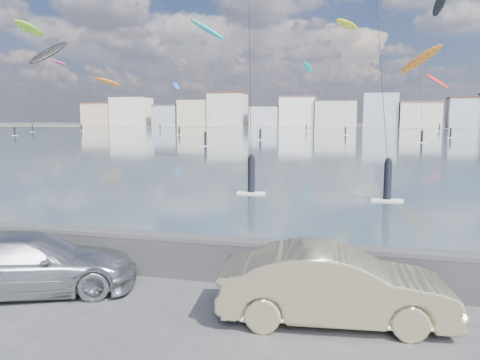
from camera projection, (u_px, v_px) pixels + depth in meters
The scene contains 18 objects.
ground at pixel (132, 326), 8.49m from camera, with size 700.00×700.00×0.00m, color #333335.
bay_water at pixel (341, 136), 96.31m from camera, with size 500.00×177.00×0.00m, color #384554.
far_shore_strip at pixel (352, 127), 200.45m from camera, with size 500.00×60.00×0.00m, color #4C473D.
seawall at pixel (185, 254), 11.00m from camera, with size 400.00×0.36×1.08m.
far_buildings at pixel (355, 112), 185.90m from camera, with size 240.79×13.26×14.60m.
car_silver at pixel (31, 263), 10.06m from camera, with size 1.81×4.44×1.29m, color #ABACB2.
car_champagne at pixel (335, 285), 8.59m from camera, with size 1.48×4.24×1.40m, color tan.
kitesurfer_1 at pixel (440, 7), 97.29m from camera, with size 3.65×16.54×29.48m.
kitesurfer_2 at pixel (420, 61), 76.56m from camera, with size 7.71×11.13×15.68m.
kitesurfer_3 at pixel (437, 82), 147.64m from camera, with size 8.05×16.52×18.30m.
kitesurfer_4 at pixel (207, 31), 115.43m from camera, with size 9.76×16.90×28.86m.
kitesurfer_6 at pixel (107, 83), 151.64m from camera, with size 7.63×19.49×17.43m.
kitesurfer_9 at pixel (307, 69), 140.56m from camera, with size 3.41×11.60×20.68m.
kitesurfer_12 at pixel (58, 64), 132.64m from camera, with size 8.36×10.95×20.84m.
kitesurfer_13 at pixel (48, 53), 107.93m from camera, with size 7.04×15.13×22.65m.
kitesurfer_15 at pixel (176, 87), 160.44m from camera, with size 5.69×14.31×16.69m.
kitesurfer_16 at pixel (347, 26), 106.90m from camera, with size 6.45×12.50×25.97m.
kitesurfer_18 at pixel (28, 30), 108.38m from camera, with size 3.27×18.51×26.44m.
Camera 1 is at (3.92, -7.32, 3.75)m, focal length 35.00 mm.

